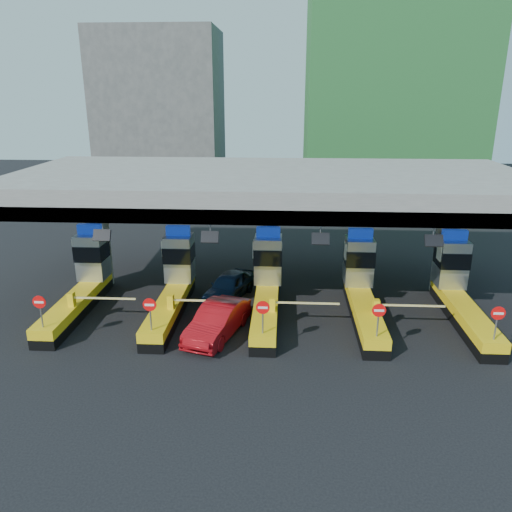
{
  "coord_description": "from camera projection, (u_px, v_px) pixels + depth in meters",
  "views": [
    {
      "loc": [
        0.88,
        -24.49,
        11.17
      ],
      "look_at": [
        -0.57,
        0.0,
        3.07
      ],
      "focal_mm": 35.0,
      "sensor_mm": 36.0,
      "label": 1
    }
  ],
  "objects": [
    {
      "name": "bg_building_scaffold",
      "position": [
        394.0,
        63.0,
        52.04
      ],
      "size": [
        18.0,
        12.0,
        28.0
      ],
      "primitive_type": "cube",
      "color": "#1E5926",
      "rests_on": "ground"
    },
    {
      "name": "toll_lane_center",
      "position": [
        267.0,
        284.0,
        26.59
      ],
      "size": [
        4.43,
        8.0,
        4.16
      ],
      "color": "black",
      "rests_on": "ground"
    },
    {
      "name": "ground",
      "position": [
        267.0,
        310.0,
        26.77
      ],
      "size": [
        120.0,
        120.0,
        0.0
      ],
      "primitive_type": "plane",
      "color": "black",
      "rests_on": "ground"
    },
    {
      "name": "toll_canopy",
      "position": [
        269.0,
        188.0,
        27.57
      ],
      "size": [
        28.0,
        12.09,
        7.0
      ],
      "color": "slate",
      "rests_on": "ground"
    },
    {
      "name": "red_car",
      "position": [
        218.0,
        321.0,
        23.78
      ],
      "size": [
        2.97,
        5.01,
        1.56
      ],
      "primitive_type": "imported",
      "rotation": [
        0.0,
        0.0,
        -0.3
      ],
      "color": "maroon",
      "rests_on": "ground"
    },
    {
      "name": "toll_lane_right",
      "position": [
        362.0,
        286.0,
        26.31
      ],
      "size": [
        4.43,
        8.0,
        4.16
      ],
      "color": "black",
      "rests_on": "ground"
    },
    {
      "name": "bg_building_concrete",
      "position": [
        161.0,
        111.0,
        58.86
      ],
      "size": [
        14.0,
        10.0,
        18.0
      ],
      "primitive_type": "cube",
      "color": "#4C4C49",
      "rests_on": "ground"
    },
    {
      "name": "toll_lane_far_left",
      "position": [
        84.0,
        280.0,
        27.16
      ],
      "size": [
        4.43,
        8.0,
        4.16
      ],
      "color": "black",
      "rests_on": "ground"
    },
    {
      "name": "van",
      "position": [
        229.0,
        286.0,
        28.17
      ],
      "size": [
        3.05,
        4.65,
        1.47
      ],
      "primitive_type": "imported",
      "rotation": [
        0.0,
        0.0,
        -0.33
      ],
      "color": "black",
      "rests_on": "ground"
    },
    {
      "name": "toll_lane_left",
      "position": [
        174.0,
        282.0,
        26.87
      ],
      "size": [
        4.43,
        8.0,
        4.16
      ],
      "color": "black",
      "rests_on": "ground"
    },
    {
      "name": "toll_lane_far_right",
      "position": [
        458.0,
        289.0,
        26.03
      ],
      "size": [
        4.43,
        8.0,
        4.16
      ],
      "color": "black",
      "rests_on": "ground"
    }
  ]
}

